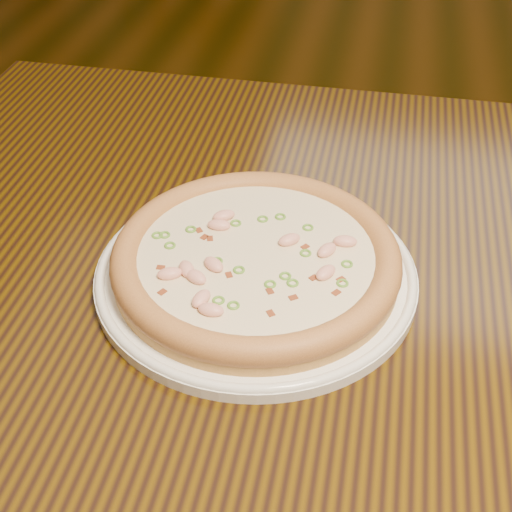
# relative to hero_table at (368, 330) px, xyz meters

# --- Properties ---
(ground) EXTENTS (9.00, 9.00, 0.00)m
(ground) POSITION_rel_hero_table_xyz_m (0.24, 0.62, -0.65)
(ground) COLOR black
(hero_table) EXTENTS (1.20, 0.80, 0.75)m
(hero_table) POSITION_rel_hero_table_xyz_m (0.00, 0.00, 0.00)
(hero_table) COLOR black
(hero_table) RESTS_ON ground
(plate) EXTENTS (0.32, 0.32, 0.02)m
(plate) POSITION_rel_hero_table_xyz_m (-0.12, -0.05, 0.11)
(plate) COLOR white
(plate) RESTS_ON hero_table
(pizza) EXTENTS (0.29, 0.29, 0.03)m
(pizza) POSITION_rel_hero_table_xyz_m (-0.12, -0.05, 0.13)
(pizza) COLOR tan
(pizza) RESTS_ON plate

